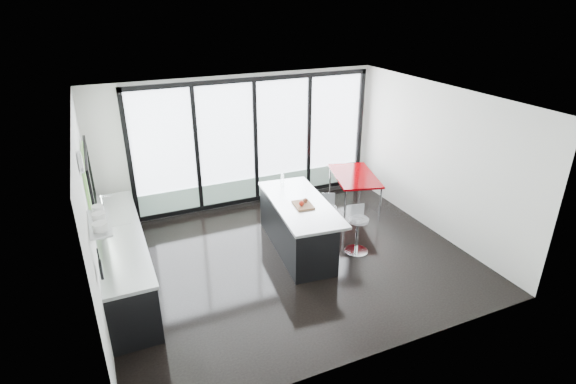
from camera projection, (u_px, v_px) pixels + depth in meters
name	position (u px, v px, depth m)	size (l,w,h in m)	color
floor	(290.00, 259.00, 7.84)	(6.00, 5.00, 0.00)	black
ceiling	(290.00, 100.00, 6.70)	(6.00, 5.00, 0.00)	white
wall_back	(254.00, 147.00, 9.48)	(6.00, 0.09, 2.80)	silver
wall_front	(378.00, 264.00, 5.18)	(6.00, 0.00, 2.80)	silver
wall_left	(90.00, 202.00, 6.33)	(0.26, 5.00, 2.80)	silver
wall_right	(436.00, 160.00, 8.38)	(0.00, 5.00, 2.80)	silver
counter_cabinets	(123.00, 259.00, 7.00)	(0.69, 3.24, 1.36)	black
island	(296.00, 225.00, 8.02)	(1.16, 2.31, 1.18)	black
bar_stool_near	(357.00, 235.00, 7.93)	(0.42, 0.42, 0.68)	silver
bar_stool_far	(326.00, 224.00, 8.32)	(0.44, 0.44, 0.69)	silver
red_table	(354.00, 192.00, 9.55)	(0.82, 1.44, 0.77)	#6D0004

